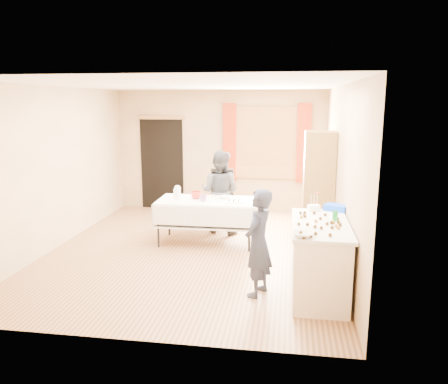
% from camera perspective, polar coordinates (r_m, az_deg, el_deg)
% --- Properties ---
extents(floor, '(4.50, 5.50, 0.02)m').
position_cam_1_polar(floor, '(7.13, -4.03, -7.67)').
color(floor, '#9E7047').
rests_on(floor, ground).
extents(ceiling, '(4.50, 5.50, 0.02)m').
position_cam_1_polar(ceiling, '(6.73, -4.36, 13.86)').
color(ceiling, white).
rests_on(ceiling, floor).
extents(wall_back, '(4.50, 0.02, 2.60)m').
position_cam_1_polar(wall_back, '(9.50, -0.53, 5.35)').
color(wall_back, tan).
rests_on(wall_back, floor).
extents(wall_front, '(4.50, 0.02, 2.60)m').
position_cam_1_polar(wall_front, '(4.22, -12.43, -3.04)').
color(wall_front, tan).
rests_on(wall_front, floor).
extents(wall_left, '(0.02, 5.50, 2.60)m').
position_cam_1_polar(wall_left, '(7.63, -21.01, 3.00)').
color(wall_left, tan).
rests_on(wall_left, floor).
extents(wall_right, '(0.02, 5.50, 2.60)m').
position_cam_1_polar(wall_right, '(6.69, 15.07, 2.25)').
color(wall_right, tan).
rests_on(wall_right, floor).
extents(window_frame, '(1.32, 0.06, 1.52)m').
position_cam_1_polar(window_frame, '(9.33, 5.54, 6.41)').
color(window_frame, olive).
rests_on(window_frame, wall_back).
extents(window_pane, '(1.20, 0.02, 1.40)m').
position_cam_1_polar(window_pane, '(9.32, 5.54, 6.41)').
color(window_pane, white).
rests_on(window_pane, wall_back).
extents(curtain_left, '(0.28, 0.06, 1.65)m').
position_cam_1_polar(curtain_left, '(9.36, 0.72, 6.48)').
color(curtain_left, '#A43015').
rests_on(curtain_left, wall_back).
extents(curtain_right, '(0.28, 0.06, 1.65)m').
position_cam_1_polar(curtain_right, '(9.28, 10.37, 6.25)').
color(curtain_right, '#A43015').
rests_on(curtain_right, wall_back).
extents(doorway, '(0.95, 0.04, 2.00)m').
position_cam_1_polar(doorway, '(9.80, -8.10, 3.65)').
color(doorway, black).
rests_on(doorway, floor).
extents(door_lintel, '(1.05, 0.06, 0.08)m').
position_cam_1_polar(door_lintel, '(9.68, -8.32, 9.62)').
color(door_lintel, olive).
rests_on(door_lintel, wall_back).
extents(cabinet, '(0.50, 0.60, 1.88)m').
position_cam_1_polar(cabinet, '(7.52, 12.21, 0.60)').
color(cabinet, olive).
rests_on(cabinet, floor).
extents(counter, '(0.68, 1.44, 0.91)m').
position_cam_1_polar(counter, '(5.57, 12.29, -8.51)').
color(counter, beige).
rests_on(counter, floor).
extents(party_table, '(1.66, 0.87, 0.75)m').
position_cam_1_polar(party_table, '(7.36, -2.27, -3.33)').
color(party_table, black).
rests_on(party_table, floor).
extents(chair, '(0.48, 0.48, 1.08)m').
position_cam_1_polar(chair, '(8.43, -0.49, -2.22)').
color(chair, black).
rests_on(chair, floor).
extents(girl, '(0.69, 0.63, 1.34)m').
position_cam_1_polar(girl, '(5.36, 4.51, -6.64)').
color(girl, '#1E2339').
rests_on(girl, floor).
extents(woman, '(1.00, 0.92, 1.50)m').
position_cam_1_polar(woman, '(7.89, -0.54, 0.00)').
color(woman, black).
rests_on(woman, floor).
extents(soda_can, '(0.07, 0.07, 0.12)m').
position_cam_1_polar(soda_can, '(5.57, 14.31, -3.03)').
color(soda_can, '#147E2F').
rests_on(soda_can, counter).
extents(mixing_bowl, '(0.27, 0.27, 0.05)m').
position_cam_1_polar(mixing_bowl, '(4.84, 10.22, -5.50)').
color(mixing_bowl, white).
rests_on(mixing_bowl, counter).
extents(foam_block, '(0.18, 0.15, 0.08)m').
position_cam_1_polar(foam_block, '(6.01, 11.64, -2.04)').
color(foam_block, white).
rests_on(foam_block, counter).
extents(blue_basket, '(0.36, 0.31, 0.08)m').
position_cam_1_polar(blue_basket, '(6.09, 14.44, -2.00)').
color(blue_basket, blue).
rests_on(blue_basket, counter).
extents(pitcher, '(0.12, 0.12, 0.22)m').
position_cam_1_polar(pitcher, '(7.28, -6.09, -0.19)').
color(pitcher, silver).
rests_on(pitcher, party_table).
extents(cup_red, '(0.25, 0.25, 0.13)m').
position_cam_1_polar(cup_red, '(7.35, -3.67, -0.39)').
color(cup_red, '#AE2C1E').
rests_on(cup_red, party_table).
extents(cup_rainbow, '(0.16, 0.16, 0.10)m').
position_cam_1_polar(cup_rainbow, '(7.16, -2.72, -0.81)').
color(cup_rainbow, red).
rests_on(cup_rainbow, party_table).
extents(small_bowl, '(0.20, 0.20, 0.05)m').
position_cam_1_polar(small_bowl, '(7.36, 0.04, -0.68)').
color(small_bowl, white).
rests_on(small_bowl, party_table).
extents(pastry_tray, '(0.32, 0.26, 0.02)m').
position_cam_1_polar(pastry_tray, '(7.08, 1.29, -1.31)').
color(pastry_tray, white).
rests_on(pastry_tray, party_table).
extents(bottle, '(0.13, 0.13, 0.17)m').
position_cam_1_polar(bottle, '(7.58, -6.30, 0.09)').
color(bottle, white).
rests_on(bottle, party_table).
extents(cake_balls, '(0.53, 1.12, 0.04)m').
position_cam_1_polar(cake_balls, '(5.35, 12.34, -3.98)').
color(cake_balls, '#3F2314').
rests_on(cake_balls, counter).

